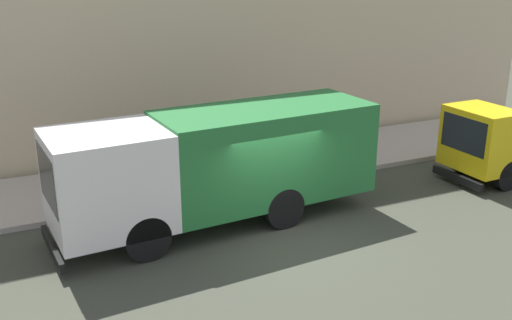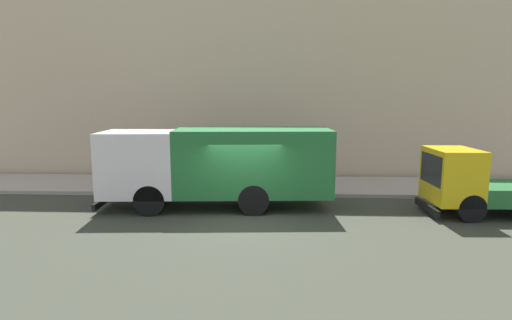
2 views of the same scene
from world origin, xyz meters
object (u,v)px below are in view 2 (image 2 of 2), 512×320
(large_utility_truck, at_px, (217,163))
(street_sign_post, at_px, (209,156))
(small_flatbed_truck, at_px, (479,185))
(pedestrian_walking, at_px, (184,161))

(large_utility_truck, xyz_separation_m, street_sign_post, (2.11, 0.63, -0.06))
(small_flatbed_truck, bearing_deg, pedestrian_walking, 64.90)
(street_sign_post, bearing_deg, small_flatbed_truck, -104.94)
(large_utility_truck, bearing_deg, street_sign_post, 12.77)
(pedestrian_walking, height_order, street_sign_post, street_sign_post)
(large_utility_truck, bearing_deg, pedestrian_walking, 23.12)
(small_flatbed_truck, distance_m, pedestrian_walking, 12.53)
(pedestrian_walking, relative_size, street_sign_post, 0.68)
(pedestrian_walking, distance_m, street_sign_post, 2.90)
(small_flatbed_truck, height_order, street_sign_post, street_sign_post)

